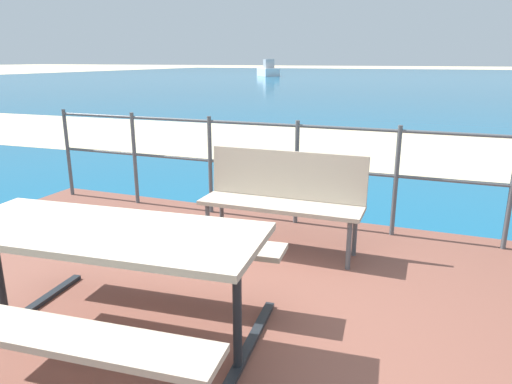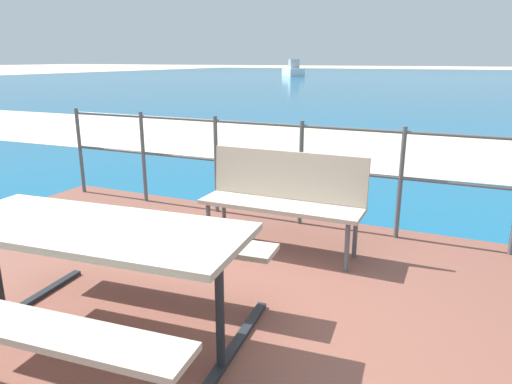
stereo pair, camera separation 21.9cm
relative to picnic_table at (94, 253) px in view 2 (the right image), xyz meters
The scene contains 8 objects.
ground_plane 0.77m from the picnic_table, 23.96° to the left, with size 240.00×240.00×0.00m, color beige.
patio_paving 0.74m from the picnic_table, 23.96° to the left, with size 6.40×5.20×0.06m, color brown.
sea_water 40.18m from the picnic_table, 89.46° to the left, with size 90.00×90.00×0.01m, color #145B84.
beach_strip 7.57m from the picnic_table, 87.10° to the left, with size 54.00×4.51×0.01m, color beige.
picnic_table is the anchor object (origin of this frame).
park_bench 1.88m from the picnic_table, 75.48° to the left, with size 1.43×0.42×0.88m.
railing_fence 2.56m from the picnic_table, 81.41° to the left, with size 5.94×0.04×1.07m.
boat_mid 47.45m from the picnic_table, 108.59° to the left, with size 3.14×3.68×1.66m.
Camera 2 is at (1.50, -2.07, 1.72)m, focal length 32.92 mm.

